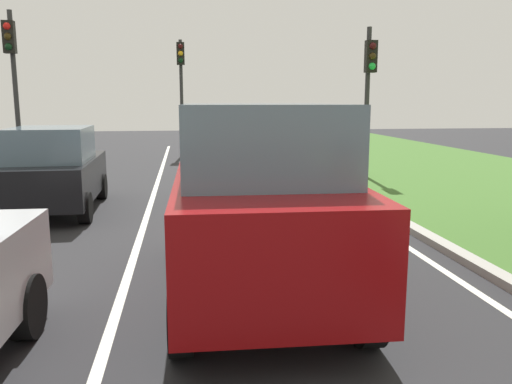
# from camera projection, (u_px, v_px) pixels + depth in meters

# --- Properties ---
(ground_plane) EXTENTS (60.00, 60.00, 0.00)m
(ground_plane) POSITION_uv_depth(u_px,v_px,m) (182.00, 211.00, 10.93)
(ground_plane) COLOR #262628
(lane_line_center) EXTENTS (0.12, 32.00, 0.01)m
(lane_line_center) POSITION_uv_depth(u_px,v_px,m) (148.00, 212.00, 10.83)
(lane_line_center) COLOR silver
(lane_line_center) RESTS_ON ground
(lane_line_right_edge) EXTENTS (0.12, 32.00, 0.01)m
(lane_line_right_edge) POSITION_uv_depth(u_px,v_px,m) (346.00, 207.00, 11.41)
(lane_line_right_edge) COLOR silver
(lane_line_right_edge) RESTS_ON ground
(curb_right) EXTENTS (0.24, 48.00, 0.12)m
(curb_right) POSITION_uv_depth(u_px,v_px,m) (368.00, 203.00, 11.47)
(curb_right) COLOR #9E9B93
(curb_right) RESTS_ON ground
(car_suv_ahead) EXTENTS (2.07, 4.55, 2.28)m
(car_suv_ahead) POSITION_uv_depth(u_px,v_px,m) (258.00, 199.00, 6.14)
(car_suv_ahead) COLOR maroon
(car_suv_ahead) RESTS_ON ground
(car_hatchback_far) EXTENTS (1.82, 3.75, 1.78)m
(car_hatchback_far) POSITION_uv_depth(u_px,v_px,m) (55.00, 170.00, 10.77)
(car_hatchback_far) COLOR black
(car_hatchback_far) RESTS_ON ground
(traffic_light_near_right) EXTENTS (0.32, 0.50, 4.40)m
(traffic_light_near_right) POSITION_uv_depth(u_px,v_px,m) (369.00, 80.00, 15.01)
(traffic_light_near_right) COLOR #2D2D2D
(traffic_light_near_right) RESTS_ON ground
(traffic_light_overhead_left) EXTENTS (0.32, 0.50, 4.87)m
(traffic_light_overhead_left) POSITION_uv_depth(u_px,v_px,m) (13.00, 67.00, 14.90)
(traffic_light_overhead_left) COLOR #2D2D2D
(traffic_light_overhead_left) RESTS_ON ground
(traffic_light_far_median) EXTENTS (0.32, 0.50, 4.78)m
(traffic_light_far_median) POSITION_uv_depth(u_px,v_px,m) (181.00, 76.00, 21.40)
(traffic_light_far_median) COLOR #2D2D2D
(traffic_light_far_median) RESTS_ON ground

